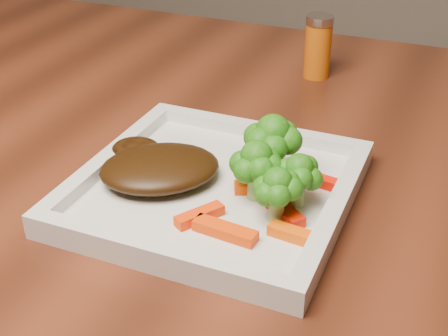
% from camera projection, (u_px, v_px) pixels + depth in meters
% --- Properties ---
extents(plate, '(0.27, 0.27, 0.01)m').
position_uv_depth(plate, '(215.00, 192.00, 0.64)').
color(plate, silver).
rests_on(plate, dining_table).
extents(steak, '(0.16, 0.15, 0.03)m').
position_uv_depth(steak, '(160.00, 168.00, 0.64)').
color(steak, '#321C07').
rests_on(steak, plate).
extents(broccoli_0, '(0.08, 0.08, 0.07)m').
position_uv_depth(broccoli_0, '(272.00, 148.00, 0.64)').
color(broccoli_0, '#2F6A11').
rests_on(broccoli_0, plate).
extents(broccoli_1, '(0.05, 0.05, 0.06)m').
position_uv_depth(broccoli_1, '(299.00, 176.00, 0.60)').
color(broccoli_1, '#175F0F').
rests_on(broccoli_1, plate).
extents(broccoli_2, '(0.07, 0.07, 0.06)m').
position_uv_depth(broccoli_2, '(277.00, 194.00, 0.58)').
color(broccoli_2, '#2D7713').
rests_on(broccoli_2, plate).
extents(broccoli_3, '(0.07, 0.07, 0.06)m').
position_uv_depth(broccoli_3, '(256.00, 171.00, 0.61)').
color(broccoli_3, '#3A7213').
rests_on(broccoli_3, plate).
extents(carrot_0, '(0.06, 0.02, 0.01)m').
position_uv_depth(carrot_0, '(225.00, 231.00, 0.57)').
color(carrot_0, '#EF3C03').
rests_on(carrot_0, plate).
extents(carrot_1, '(0.05, 0.02, 0.01)m').
position_uv_depth(carrot_1, '(296.00, 235.00, 0.56)').
color(carrot_1, '#EF5503').
rests_on(carrot_1, plate).
extents(carrot_2, '(0.04, 0.05, 0.01)m').
position_uv_depth(carrot_2, '(200.00, 215.00, 0.59)').
color(carrot_2, '#FF3504').
rests_on(carrot_2, plate).
extents(carrot_3, '(0.05, 0.02, 0.01)m').
position_uv_depth(carrot_3, '(321.00, 181.00, 0.64)').
color(carrot_3, red).
rests_on(carrot_3, plate).
extents(carrot_5, '(0.06, 0.05, 0.01)m').
position_uv_depth(carrot_5, '(282.00, 209.00, 0.60)').
color(carrot_5, red).
rests_on(carrot_5, plate).
extents(carrot_6, '(0.05, 0.04, 0.01)m').
position_uv_depth(carrot_6, '(261.00, 187.00, 0.63)').
color(carrot_6, '#DF4603').
rests_on(carrot_6, plate).
extents(spice_shaker, '(0.05, 0.05, 0.09)m').
position_uv_depth(spice_shaker, '(318.00, 47.00, 0.91)').
color(spice_shaker, '#B24F09').
rests_on(spice_shaker, dining_table).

